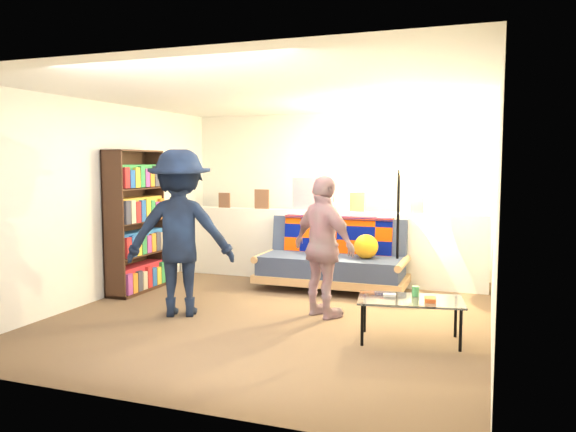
{
  "coord_description": "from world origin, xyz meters",
  "views": [
    {
      "loc": [
        2.2,
        -5.69,
        1.67
      ],
      "look_at": [
        0.0,
        0.4,
        1.05
      ],
      "focal_mm": 35.0,
      "sensor_mm": 36.0,
      "label": 1
    }
  ],
  "objects_px": {
    "bookshelf": "(135,226)",
    "person_right": "(324,247)",
    "person_left": "(180,233)",
    "futon_sofa": "(334,260)",
    "coffee_table": "(411,302)",
    "floor_lamp": "(399,202)"
  },
  "relations": [
    {
      "from": "futon_sofa",
      "to": "bookshelf",
      "type": "bearing_deg",
      "value": -156.81
    },
    {
      "from": "bookshelf",
      "to": "person_right",
      "type": "xyz_separation_m",
      "value": [
        2.62,
        -0.33,
        -0.09
      ]
    },
    {
      "from": "bookshelf",
      "to": "person_right",
      "type": "distance_m",
      "value": 2.64
    },
    {
      "from": "coffee_table",
      "to": "person_right",
      "type": "relative_size",
      "value": 0.68
    },
    {
      "from": "futon_sofa",
      "to": "bookshelf",
      "type": "relative_size",
      "value": 1.07
    },
    {
      "from": "bookshelf",
      "to": "person_left",
      "type": "relative_size",
      "value": 1.01
    },
    {
      "from": "futon_sofa",
      "to": "person_left",
      "type": "bearing_deg",
      "value": -125.4
    },
    {
      "from": "coffee_table",
      "to": "floor_lamp",
      "type": "distance_m",
      "value": 2.12
    },
    {
      "from": "person_right",
      "to": "coffee_table",
      "type": "bearing_deg",
      "value": -175.05
    },
    {
      "from": "bookshelf",
      "to": "coffee_table",
      "type": "xyz_separation_m",
      "value": [
        3.62,
        -0.85,
        -0.47
      ]
    },
    {
      "from": "coffee_table",
      "to": "floor_lamp",
      "type": "relative_size",
      "value": 0.63
    },
    {
      "from": "floor_lamp",
      "to": "person_right",
      "type": "relative_size",
      "value": 1.08
    },
    {
      "from": "futon_sofa",
      "to": "coffee_table",
      "type": "xyz_separation_m",
      "value": [
        1.25,
        -1.87,
        -0.01
      ]
    },
    {
      "from": "bookshelf",
      "to": "futon_sofa",
      "type": "bearing_deg",
      "value": 23.19
    },
    {
      "from": "person_left",
      "to": "coffee_table",
      "type": "bearing_deg",
      "value": 155.45
    },
    {
      "from": "floor_lamp",
      "to": "person_left",
      "type": "xyz_separation_m",
      "value": [
        -2.09,
        -1.83,
        -0.27
      ]
    },
    {
      "from": "bookshelf",
      "to": "floor_lamp",
      "type": "bearing_deg",
      "value": 18.45
    },
    {
      "from": "person_left",
      "to": "floor_lamp",
      "type": "bearing_deg",
      "value": -161.23
    },
    {
      "from": "futon_sofa",
      "to": "coffee_table",
      "type": "height_order",
      "value": "futon_sofa"
    },
    {
      "from": "bookshelf",
      "to": "person_left",
      "type": "height_order",
      "value": "bookshelf"
    },
    {
      "from": "floor_lamp",
      "to": "coffee_table",
      "type": "bearing_deg",
      "value": -77.6
    },
    {
      "from": "person_left",
      "to": "person_right",
      "type": "distance_m",
      "value": 1.57
    }
  ]
}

